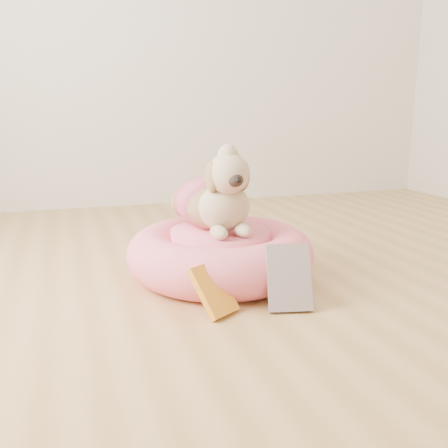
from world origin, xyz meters
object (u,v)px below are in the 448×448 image
object	(u,v)px
pet_bed	(220,254)
dog	(215,185)
book_yellow	(214,290)
book_white	(289,278)

from	to	relation	value
pet_bed	dog	xyz separation A→B (m)	(-0.01, 0.02, 0.28)
pet_bed	book_yellow	xyz separation A→B (m)	(-0.14, -0.36, -0.01)
pet_bed	book_white	size ratio (longest dim) A/B	3.28
pet_bed	book_white	bearing A→B (deg)	-72.89
dog	book_white	size ratio (longest dim) A/B	2.10
pet_bed	book_yellow	bearing A→B (deg)	-110.94
book_yellow	dog	bearing A→B (deg)	40.52
dog	book_yellow	distance (m)	0.49
dog	book_yellow	world-z (taller)	dog
book_yellow	book_white	bearing A→B (deg)	-39.57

